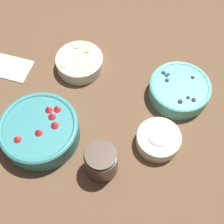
{
  "coord_description": "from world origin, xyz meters",
  "views": [
    {
      "loc": [
        -0.06,
        0.51,
        0.8
      ],
      "look_at": [
        -0.03,
        0.06,
        0.04
      ],
      "focal_mm": 50.0,
      "sensor_mm": 36.0,
      "label": 1
    }
  ],
  "objects": [
    {
      "name": "ground_plane",
      "position": [
        0.0,
        0.0,
        0.0
      ],
      "size": [
        4.0,
        4.0,
        0.0
      ],
      "primitive_type": "plane",
      "color": "brown"
    },
    {
      "name": "bowl_bananas",
      "position": [
        0.09,
        -0.12,
        0.03
      ],
      "size": [
        0.15,
        0.15,
        0.05
      ],
      "color": "silver",
      "rests_on": "ground_plane"
    },
    {
      "name": "bowl_cream",
      "position": [
        -0.16,
        0.13,
        0.03
      ],
      "size": [
        0.12,
        0.12,
        0.05
      ],
      "color": "white",
      "rests_on": "ground_plane"
    },
    {
      "name": "jar_chocolate",
      "position": [
        -0.01,
        0.21,
        0.04
      ],
      "size": [
        0.09,
        0.09,
        0.09
      ],
      "color": "#4C3D33",
      "rests_on": "ground_plane"
    },
    {
      "name": "napkin",
      "position": [
        0.31,
        -0.1,
        0.0
      ],
      "size": [
        0.15,
        0.12,
        0.01
      ],
      "color": "silver",
      "rests_on": "ground_plane"
    },
    {
      "name": "bowl_strawberries",
      "position": [
        0.16,
        0.13,
        0.04
      ],
      "size": [
        0.22,
        0.22,
        0.08
      ],
      "color": "teal",
      "rests_on": "ground_plane"
    },
    {
      "name": "bowl_blueberries",
      "position": [
        -0.23,
        -0.03,
        0.03
      ],
      "size": [
        0.18,
        0.18,
        0.06
      ],
      "color": "#56B7A8",
      "rests_on": "ground_plane"
    }
  ]
}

